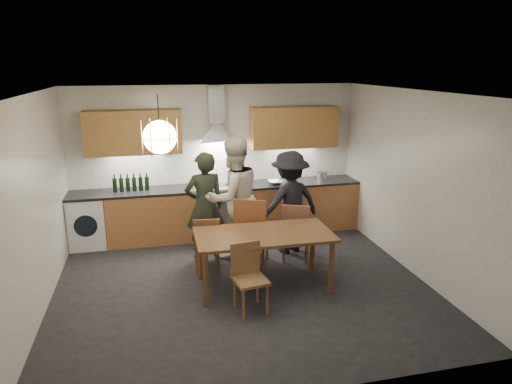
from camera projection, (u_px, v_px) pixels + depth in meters
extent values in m
plane|color=black|center=(242.00, 284.00, 6.31)|extent=(5.00, 5.00, 0.00)
cube|color=white|center=(216.00, 160.00, 8.06)|extent=(5.00, 0.02, 2.60)
cube|color=white|center=(294.00, 266.00, 3.84)|extent=(5.00, 0.02, 2.60)
cube|color=white|center=(35.00, 207.00, 5.40)|extent=(0.02, 4.50, 2.60)
cube|color=white|center=(413.00, 183.00, 6.50)|extent=(0.02, 4.50, 2.60)
cube|color=white|center=(240.00, 93.00, 5.60)|extent=(5.00, 4.50, 0.02)
cube|color=#C37E4B|center=(151.00, 217.00, 7.76)|extent=(1.45, 0.60, 0.86)
cube|color=#C37E4B|center=(299.00, 206.00, 8.34)|extent=(2.05, 0.60, 0.86)
cube|color=white|center=(88.00, 222.00, 7.53)|extent=(0.58, 0.58, 0.85)
cube|color=black|center=(131.00, 192.00, 7.57)|extent=(2.05, 0.62, 0.04)
cube|color=black|center=(300.00, 182.00, 8.22)|extent=(2.05, 0.62, 0.04)
cube|color=silver|center=(220.00, 213.00, 8.02)|extent=(0.90, 0.60, 0.80)
cube|color=black|center=(222.00, 220.00, 7.76)|extent=(0.78, 0.02, 0.42)
cube|color=slate|center=(219.00, 189.00, 7.90)|extent=(0.90, 0.60, 0.08)
cube|color=silver|center=(221.00, 190.00, 7.64)|extent=(0.90, 0.08, 0.04)
cube|color=tan|center=(133.00, 132.00, 7.44)|extent=(1.55, 0.35, 0.72)
cube|color=tan|center=(294.00, 127.00, 8.04)|extent=(1.55, 0.35, 0.72)
cube|color=silver|center=(216.00, 104.00, 7.67)|extent=(0.26, 0.22, 0.62)
cylinder|color=black|center=(159.00, 116.00, 5.35)|extent=(0.01, 0.01, 0.50)
sphere|color=#FFE0A5|center=(160.00, 137.00, 5.42)|extent=(0.40, 0.40, 0.40)
torus|color=gold|center=(160.00, 137.00, 5.42)|extent=(0.43, 0.43, 0.01)
cube|color=brown|center=(264.00, 235.00, 6.07)|extent=(1.83, 0.93, 0.04)
cylinder|color=brown|center=(206.00, 280.00, 5.65)|extent=(0.07, 0.07, 0.73)
cylinder|color=brown|center=(200.00, 256.00, 6.35)|extent=(0.07, 0.07, 0.73)
cylinder|color=brown|center=(331.00, 267.00, 5.99)|extent=(0.07, 0.07, 0.73)
cylinder|color=brown|center=(313.00, 246.00, 6.70)|extent=(0.07, 0.07, 0.73)
cube|color=brown|center=(207.00, 244.00, 6.66)|extent=(0.41, 0.41, 0.04)
cube|color=brown|center=(207.00, 233.00, 6.44)|extent=(0.38, 0.07, 0.42)
cylinder|color=brown|center=(217.00, 252.00, 6.89)|extent=(0.03, 0.03, 0.39)
cylinder|color=brown|center=(218.00, 261.00, 6.59)|extent=(0.03, 0.03, 0.39)
cylinder|color=brown|center=(197.00, 253.00, 6.85)|extent=(0.03, 0.03, 0.39)
cylinder|color=brown|center=(197.00, 262.00, 6.55)|extent=(0.03, 0.03, 0.39)
cube|color=brown|center=(252.00, 231.00, 6.86)|extent=(0.63, 0.63, 0.05)
cube|color=brown|center=(250.00, 217.00, 6.57)|extent=(0.46, 0.23, 0.53)
cylinder|color=brown|center=(267.00, 244.00, 7.08)|extent=(0.04, 0.04, 0.49)
cylinder|color=brown|center=(263.00, 253.00, 6.71)|extent=(0.04, 0.04, 0.49)
cylinder|color=brown|center=(243.00, 242.00, 7.15)|extent=(0.04, 0.04, 0.49)
cylinder|color=brown|center=(237.00, 252.00, 6.78)|extent=(0.04, 0.04, 0.49)
cube|color=brown|center=(296.00, 232.00, 7.02)|extent=(0.55, 0.55, 0.04)
cube|color=brown|center=(296.00, 220.00, 6.77)|extent=(0.40, 0.20, 0.46)
cylinder|color=brown|center=(308.00, 242.00, 7.21)|extent=(0.04, 0.04, 0.43)
cylinder|color=brown|center=(306.00, 251.00, 6.89)|extent=(0.04, 0.04, 0.43)
cylinder|color=brown|center=(286.00, 241.00, 7.27)|extent=(0.04, 0.04, 0.43)
cylinder|color=brown|center=(284.00, 249.00, 6.95)|extent=(0.04, 0.04, 0.43)
cube|color=brown|center=(251.00, 280.00, 5.53)|extent=(0.44, 0.44, 0.04)
cube|color=brown|center=(245.00, 258.00, 5.62)|extent=(0.38, 0.10, 0.42)
cylinder|color=brown|center=(243.00, 305.00, 5.39)|extent=(0.03, 0.03, 0.39)
cylinder|color=brown|center=(234.00, 293.00, 5.67)|extent=(0.03, 0.03, 0.39)
cylinder|color=brown|center=(267.00, 300.00, 5.51)|extent=(0.03, 0.03, 0.39)
cylinder|color=brown|center=(257.00, 288.00, 5.78)|extent=(0.03, 0.03, 0.39)
imported|color=black|center=(205.00, 206.00, 6.97)|extent=(0.67, 0.49, 1.69)
imported|color=beige|center=(233.00, 198.00, 7.01)|extent=(1.11, 0.99, 1.90)
imported|color=black|center=(290.00, 202.00, 7.23)|extent=(1.19, 0.88, 1.64)
imported|color=silver|center=(275.00, 182.00, 8.00)|extent=(0.29, 0.29, 0.07)
cylinder|color=silver|center=(322.00, 176.00, 8.30)|extent=(0.24, 0.24, 0.13)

